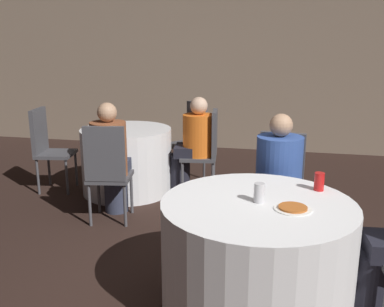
% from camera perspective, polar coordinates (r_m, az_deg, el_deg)
% --- Properties ---
extents(ground_plane, '(16.00, 16.00, 0.00)m').
position_cam_1_polar(ground_plane, '(3.08, 5.69, -19.31)').
color(ground_plane, black).
extents(wall_back, '(16.00, 0.06, 2.80)m').
position_cam_1_polar(wall_back, '(6.98, 10.40, 11.75)').
color(wall_back, gray).
rests_on(wall_back, ground_plane).
extents(table_near, '(1.22, 1.22, 0.76)m').
position_cam_1_polar(table_near, '(2.85, 8.53, -13.57)').
color(table_near, white).
rests_on(table_near, ground_plane).
extents(table_far, '(1.04, 1.04, 0.76)m').
position_cam_1_polar(table_far, '(5.06, -8.66, -0.91)').
color(table_far, white).
rests_on(table_far, ground_plane).
extents(chair_near_north, '(0.44, 0.45, 0.98)m').
position_cam_1_polar(chair_near_north, '(3.71, 11.61, -3.58)').
color(chair_near_north, '#47474C').
rests_on(chair_near_north, ground_plane).
extents(chair_far_south, '(0.46, 0.47, 0.98)m').
position_cam_1_polar(chair_far_south, '(4.12, -11.25, -1.72)').
color(chair_far_south, '#47474C').
rests_on(chair_far_south, ground_plane).
extents(chair_far_northeast, '(0.56, 0.56, 0.98)m').
position_cam_1_polar(chair_far_northeast, '(5.50, -0.02, 2.62)').
color(chair_far_northeast, '#47474C').
rests_on(chair_far_northeast, ground_plane).
extents(chair_far_west, '(0.46, 0.46, 0.98)m').
position_cam_1_polar(chair_far_west, '(5.29, -18.79, 1.36)').
color(chair_far_west, '#47474C').
rests_on(chair_far_west, ground_plane).
extents(chair_far_east, '(0.45, 0.45, 0.98)m').
position_cam_1_polar(chair_far_east, '(4.87, 2.07, 1.07)').
color(chair_far_east, '#47474C').
rests_on(chair_far_east, ground_plane).
extents(person_blue_shirt, '(0.40, 0.53, 1.17)m').
position_cam_1_polar(person_blue_shirt, '(3.55, 11.28, -3.88)').
color(person_blue_shirt, '#33384C').
rests_on(person_blue_shirt, ground_plane).
extents(person_floral_shirt, '(0.38, 0.51, 1.17)m').
position_cam_1_polar(person_floral_shirt, '(4.27, -10.74, -0.82)').
color(person_floral_shirt, '#33384C').
rests_on(person_floral_shirt, ground_plane).
extents(person_orange_shirt, '(0.52, 0.38, 1.13)m').
position_cam_1_polar(person_orange_shirt, '(4.88, 0.12, 1.20)').
color(person_orange_shirt, black).
rests_on(person_orange_shirt, ground_plane).
extents(pizza_plate_near, '(0.22, 0.22, 0.02)m').
position_cam_1_polar(pizza_plate_near, '(2.62, 13.29, -7.10)').
color(pizza_plate_near, white).
rests_on(pizza_plate_near, table_near).
extents(soda_can_silver, '(0.07, 0.07, 0.12)m').
position_cam_1_polar(soda_can_silver, '(2.67, 8.94, -5.21)').
color(soda_can_silver, silver).
rests_on(soda_can_silver, table_near).
extents(soda_can_red, '(0.07, 0.07, 0.12)m').
position_cam_1_polar(soda_can_red, '(2.97, 16.60, -3.61)').
color(soda_can_red, red).
rests_on(soda_can_red, table_near).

